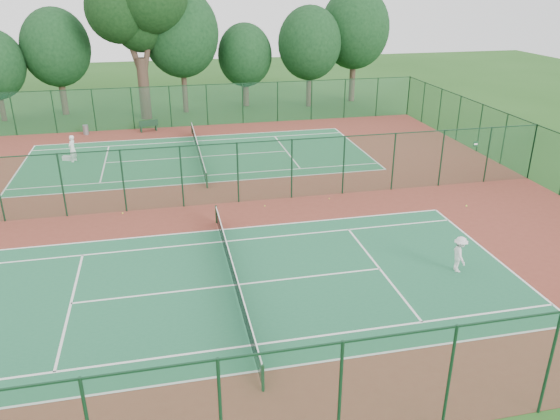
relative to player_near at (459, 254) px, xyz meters
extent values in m
plane|color=#214E18|center=(-9.61, 9.90, -0.83)|extent=(120.00, 120.00, 0.00)
cube|color=maroon|center=(-9.61, 9.90, -0.82)|extent=(40.00, 36.00, 0.01)
cube|color=#1F6541|center=(-9.61, 0.90, -0.81)|extent=(23.77, 10.97, 0.01)
cube|color=#21693F|center=(-9.61, 18.90, -0.81)|extent=(23.77, 10.97, 0.01)
cube|color=#1B5339|center=(-9.61, 27.90, 0.92)|extent=(40.00, 0.02, 3.50)
cube|color=#12331A|center=(-9.61, 27.90, 2.63)|extent=(40.00, 0.05, 0.05)
cube|color=#194D2E|center=(-9.61, -8.10, 0.92)|extent=(40.00, 0.02, 3.50)
cube|color=#143722|center=(-9.61, -8.10, 2.63)|extent=(40.00, 0.05, 0.05)
cube|color=#1A5031|center=(10.39, 9.90, 0.92)|extent=(0.02, 36.00, 3.50)
cube|color=#14391E|center=(10.39, 9.90, 2.63)|extent=(0.05, 36.00, 0.05)
cube|color=#174727|center=(-9.61, 9.90, 0.92)|extent=(40.00, 0.02, 3.50)
cube|color=#133420|center=(-9.61, 9.90, 2.63)|extent=(40.00, 0.05, 0.05)
cylinder|color=#13351A|center=(-9.61, -5.50, -0.34)|extent=(0.10, 0.10, 0.97)
cylinder|color=#13351A|center=(-9.61, 7.30, -0.34)|extent=(0.10, 0.10, 0.97)
cube|color=black|center=(-9.61, 0.90, -0.34)|extent=(0.02, 12.80, 0.85)
cube|color=white|center=(-9.61, 0.90, 0.09)|extent=(0.04, 12.80, 0.06)
cylinder|color=#13341E|center=(-9.61, 12.50, -0.34)|extent=(0.10, 0.10, 0.97)
cylinder|color=#13341E|center=(-9.61, 25.30, -0.34)|extent=(0.10, 0.10, 0.97)
cube|color=black|center=(-9.61, 18.90, -0.34)|extent=(0.02, 12.80, 0.85)
cube|color=white|center=(-9.61, 18.90, 0.09)|extent=(0.04, 12.80, 0.06)
imported|color=silver|center=(0.00, 0.00, 0.00)|extent=(0.76, 1.12, 1.61)
imported|color=white|center=(-18.09, 19.67, 0.12)|extent=(0.67, 0.79, 1.85)
cylinder|color=gray|center=(-18.01, 26.90, -0.42)|extent=(0.56, 0.56, 0.79)
cube|color=black|center=(-13.67, 26.74, -0.58)|extent=(0.18, 0.42, 0.46)
cube|color=black|center=(-12.47, 27.05, -0.58)|extent=(0.18, 0.42, 0.46)
cube|color=black|center=(-13.07, 26.89, -0.33)|extent=(1.61, 0.81, 0.05)
cube|color=black|center=(-13.02, 26.69, -0.09)|extent=(1.51, 0.44, 0.46)
cube|color=silver|center=(-18.49, 20.03, -0.66)|extent=(0.88, 0.61, 0.31)
sphere|color=yellow|center=(-2.93, 9.21, -0.78)|extent=(0.07, 0.07, 0.07)
sphere|color=#D6EC36|center=(-6.75, 8.92, -0.78)|extent=(0.07, 0.07, 0.07)
sphere|color=#E5F438|center=(-14.42, 9.56, -0.78)|extent=(0.08, 0.08, 0.08)
cylinder|color=#3C2A21|center=(-13.23, 31.61, 1.84)|extent=(0.98, 0.98, 5.32)
cylinder|color=#3C2A21|center=(-14.03, 31.88, 5.83)|extent=(1.80, 0.53, 5.30)
cylinder|color=#3C2A21|center=(-12.43, 31.44, 6.10)|extent=(1.69, 0.50, 5.75)
sphere|color=black|center=(-14.65, 31.88, 8.49)|extent=(5.68, 5.68, 5.68)
sphere|color=black|center=(-13.06, 32.32, 7.16)|extent=(4.61, 4.61, 4.61)
camera|label=1|loc=(-11.95, -18.54, 10.85)|focal=35.00mm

